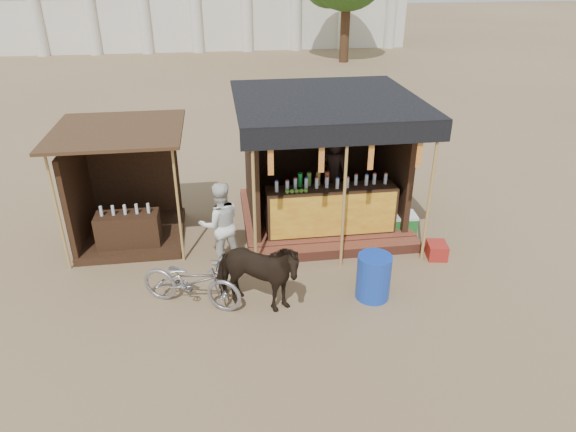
% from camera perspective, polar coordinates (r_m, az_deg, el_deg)
% --- Properties ---
extents(ground, '(120.00, 120.00, 0.00)m').
position_cam_1_polar(ground, '(8.41, 1.56, -11.65)').
color(ground, '#846B4C').
rests_on(ground, ground).
extents(main_stall, '(3.60, 3.61, 2.78)m').
position_cam_1_polar(main_stall, '(10.92, 3.98, 4.12)').
color(main_stall, brown).
rests_on(main_stall, ground).
extents(secondary_stall, '(2.40, 2.40, 2.38)m').
position_cam_1_polar(secondary_stall, '(10.85, -18.09, 1.64)').
color(secondary_stall, '#342013').
rests_on(secondary_stall, ground).
extents(cow, '(1.70, 1.28, 1.31)m').
position_cam_1_polar(cow, '(8.33, -3.60, -6.59)').
color(cow, black).
rests_on(cow, ground).
extents(motorbike, '(1.86, 1.28, 0.92)m').
position_cam_1_polar(motorbike, '(8.66, -10.71, -7.12)').
color(motorbike, '#939199').
rests_on(motorbike, ground).
extents(bystander, '(0.91, 0.77, 1.64)m').
position_cam_1_polar(bystander, '(9.56, -7.54, -0.88)').
color(bystander, white).
rests_on(bystander, ground).
extents(blue_barrel, '(0.72, 0.72, 0.80)m').
position_cam_1_polar(blue_barrel, '(8.85, 9.49, -6.68)').
color(blue_barrel, '#173DB0').
rests_on(blue_barrel, ground).
extents(red_crate, '(0.43, 0.47, 0.30)m').
position_cam_1_polar(red_crate, '(10.36, 16.19, -3.68)').
color(red_crate, maroon).
rests_on(red_crate, ground).
extents(cooler, '(0.66, 0.47, 0.46)m').
position_cam_1_polar(cooler, '(10.99, 12.33, -0.86)').
color(cooler, '#1A7728').
rests_on(cooler, ground).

